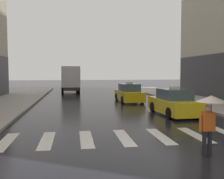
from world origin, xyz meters
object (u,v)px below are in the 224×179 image
(taxi_lead, at_px, (174,103))
(taxi_second, at_px, (129,94))
(pedestrian_with_umbrella, at_px, (210,109))
(box_truck, at_px, (70,78))

(taxi_lead, distance_m, taxi_second, 7.61)
(taxi_lead, height_order, pedestrian_with_umbrella, pedestrian_with_umbrella)
(pedestrian_with_umbrella, bearing_deg, taxi_lead, 76.17)
(taxi_second, xyz_separation_m, pedestrian_with_umbrella, (-0.69, -15.42, 0.79))
(box_truck, xyz_separation_m, pedestrian_with_umbrella, (4.66, -26.75, -0.34))
(taxi_second, distance_m, box_truck, 12.59)
(taxi_lead, distance_m, box_truck, 20.00)
(box_truck, relative_size, pedestrian_with_umbrella, 3.92)
(taxi_lead, bearing_deg, taxi_second, 99.48)
(taxi_lead, bearing_deg, pedestrian_with_umbrella, -103.83)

